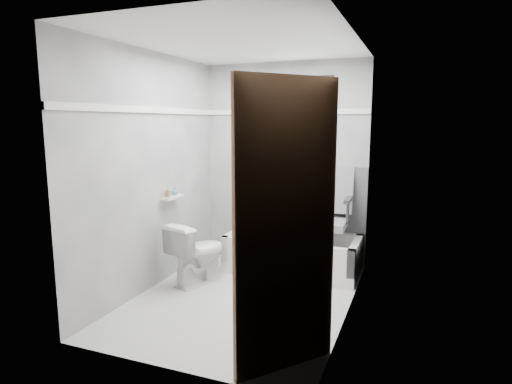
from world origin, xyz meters
The scene contains 19 objects.
floor centered at (0.00, 0.00, 0.00)m, with size 2.60×2.60×0.00m, color silver.
ceiling centered at (0.00, 0.00, 2.40)m, with size 2.60×2.60×0.00m, color silver.
wall_back centered at (0.00, 1.30, 1.20)m, with size 2.00×0.02×2.40m, color slate.
wall_front centered at (0.00, -1.30, 1.20)m, with size 2.00×0.02×2.40m, color slate.
wall_left centered at (-1.00, 0.00, 1.20)m, with size 0.02×2.60×2.40m, color slate.
wall_right centered at (1.00, 0.00, 1.20)m, with size 0.02×2.60×2.40m, color slate.
bathtub centered at (0.23, 0.93, 0.21)m, with size 1.50×0.70×0.42m, color white, non-canonical shape.
office_chair centered at (0.55, 0.96, 0.67)m, with size 0.64×0.64×1.10m, color slate, non-canonical shape.
toilet centered at (-0.62, 0.23, 0.33)m, with size 0.37×0.67×0.66m, color white.
door centered at (0.98, -1.28, 1.00)m, with size 0.78×0.78×2.00m, color brown, non-canonical shape.
window centered at (0.25, 1.29, 2.02)m, with size 0.66×0.04×0.40m, color black, non-canonical shape.
backerboard centered at (0.25, 1.29, 0.80)m, with size 1.50×0.02×0.78m, color #4C4C4F.
trim_back centered at (0.00, 1.29, 1.82)m, with size 2.00×0.02×0.06m, color white.
trim_left centered at (-0.99, 0.00, 1.82)m, with size 0.02×2.60×0.06m, color white.
pole centered at (0.13, 1.06, 1.05)m, with size 0.02×0.02×1.95m, color silver.
shelf centered at (-0.93, 0.27, 0.90)m, with size 0.10×0.32×0.03m, color silver.
soap_bottle_a centered at (-0.94, 0.19, 0.97)m, with size 0.05×0.05×0.10m, color olive.
soap_bottle_b centered at (-0.94, 0.33, 0.96)m, with size 0.06×0.06×0.08m, color teal.
faucet centered at (-0.20, 1.27, 0.55)m, with size 0.26×0.10×0.16m, color silver, non-canonical shape.
Camera 1 is at (1.54, -3.64, 1.71)m, focal length 30.00 mm.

